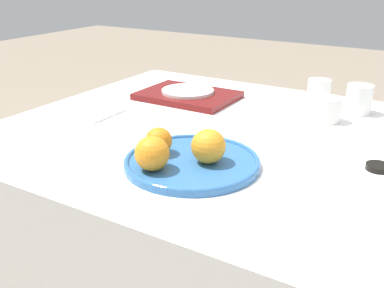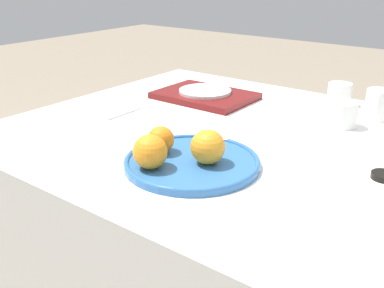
{
  "view_description": "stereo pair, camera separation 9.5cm",
  "coord_description": "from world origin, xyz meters",
  "px_view_note": "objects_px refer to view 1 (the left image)",
  "views": [
    {
      "loc": [
        0.44,
        -0.98,
        1.17
      ],
      "look_at": [
        -0.02,
        -0.23,
        0.82
      ],
      "focal_mm": 42.0,
      "sensor_mm": 36.0,
      "label": 1
    },
    {
      "loc": [
        0.51,
        -0.93,
        1.17
      ],
      "look_at": [
        -0.02,
        -0.23,
        0.82
      ],
      "focal_mm": 42.0,
      "sensor_mm": 36.0,
      "label": 2
    }
  ],
  "objects_px": {
    "orange_2": "(159,141)",
    "napkin": "(97,113)",
    "cup_0": "(319,90)",
    "side_plate": "(188,91)",
    "soy_dish": "(378,167)",
    "serving_tray": "(188,96)",
    "cup_1": "(328,109)",
    "fruit_platter": "(192,162)",
    "orange_0": "(208,146)",
    "orange_1": "(152,153)",
    "cup_2": "(359,99)"
  },
  "relations": [
    {
      "from": "napkin",
      "to": "side_plate",
      "type": "bearing_deg",
      "value": 63.1
    },
    {
      "from": "orange_1",
      "to": "soy_dish",
      "type": "relative_size",
      "value": 1.39
    },
    {
      "from": "serving_tray",
      "to": "soy_dish",
      "type": "relative_size",
      "value": 5.76
    },
    {
      "from": "soy_dish",
      "to": "orange_2",
      "type": "bearing_deg",
      "value": -155.96
    },
    {
      "from": "orange_0",
      "to": "orange_1",
      "type": "relative_size",
      "value": 1.03
    },
    {
      "from": "side_plate",
      "to": "cup_0",
      "type": "bearing_deg",
      "value": 27.54
    },
    {
      "from": "orange_1",
      "to": "soy_dish",
      "type": "bearing_deg",
      "value": 34.15
    },
    {
      "from": "cup_1",
      "to": "cup_2",
      "type": "height_order",
      "value": "cup_2"
    },
    {
      "from": "orange_2",
      "to": "napkin",
      "type": "bearing_deg",
      "value": 153.53
    },
    {
      "from": "orange_1",
      "to": "side_plate",
      "type": "distance_m",
      "value": 0.57
    },
    {
      "from": "serving_tray",
      "to": "cup_2",
      "type": "distance_m",
      "value": 0.52
    },
    {
      "from": "orange_2",
      "to": "side_plate",
      "type": "relative_size",
      "value": 0.36
    },
    {
      "from": "orange_2",
      "to": "cup_2",
      "type": "height_order",
      "value": "cup_2"
    },
    {
      "from": "fruit_platter",
      "to": "napkin",
      "type": "height_order",
      "value": "fruit_platter"
    },
    {
      "from": "orange_0",
      "to": "soy_dish",
      "type": "height_order",
      "value": "orange_0"
    },
    {
      "from": "fruit_platter",
      "to": "napkin",
      "type": "distance_m",
      "value": 0.45
    },
    {
      "from": "cup_0",
      "to": "cup_1",
      "type": "relative_size",
      "value": 1.0
    },
    {
      "from": "cup_0",
      "to": "side_plate",
      "type": "bearing_deg",
      "value": -152.46
    },
    {
      "from": "fruit_platter",
      "to": "orange_1",
      "type": "height_order",
      "value": "orange_1"
    },
    {
      "from": "soy_dish",
      "to": "cup_1",
      "type": "bearing_deg",
      "value": 124.8
    },
    {
      "from": "orange_2",
      "to": "serving_tray",
      "type": "height_order",
      "value": "orange_2"
    },
    {
      "from": "side_plate",
      "to": "soy_dish",
      "type": "height_order",
      "value": "side_plate"
    },
    {
      "from": "serving_tray",
      "to": "soy_dish",
      "type": "height_order",
      "value": "serving_tray"
    },
    {
      "from": "side_plate",
      "to": "napkin",
      "type": "bearing_deg",
      "value": -116.9
    },
    {
      "from": "cup_2",
      "to": "napkin",
      "type": "height_order",
      "value": "cup_2"
    },
    {
      "from": "side_plate",
      "to": "cup_1",
      "type": "height_order",
      "value": "cup_1"
    },
    {
      "from": "orange_2",
      "to": "napkin",
      "type": "relative_size",
      "value": 0.44
    },
    {
      "from": "serving_tray",
      "to": "side_plate",
      "type": "xyz_separation_m",
      "value": [
        0.0,
        0.0,
        0.02
      ]
    },
    {
      "from": "orange_2",
      "to": "cup_0",
      "type": "relative_size",
      "value": 0.85
    },
    {
      "from": "side_plate",
      "to": "cup_2",
      "type": "relative_size",
      "value": 2.0
    },
    {
      "from": "napkin",
      "to": "soy_dish",
      "type": "xyz_separation_m",
      "value": [
        0.76,
        0.02,
        0.0
      ]
    },
    {
      "from": "orange_1",
      "to": "cup_1",
      "type": "relative_size",
      "value": 1.0
    },
    {
      "from": "orange_2",
      "to": "cup_0",
      "type": "bearing_deg",
      "value": 74.84
    },
    {
      "from": "serving_tray",
      "to": "cup_1",
      "type": "bearing_deg",
      "value": 1.15
    },
    {
      "from": "cup_0",
      "to": "cup_2",
      "type": "bearing_deg",
      "value": -25.88
    },
    {
      "from": "fruit_platter",
      "to": "orange_1",
      "type": "relative_size",
      "value": 4.09
    },
    {
      "from": "fruit_platter",
      "to": "soy_dish",
      "type": "bearing_deg",
      "value": 27.92
    },
    {
      "from": "orange_0",
      "to": "cup_1",
      "type": "bearing_deg",
      "value": 72.9
    },
    {
      "from": "cup_1",
      "to": "soy_dish",
      "type": "xyz_separation_m",
      "value": [
        0.18,
        -0.26,
        -0.03
      ]
    },
    {
      "from": "orange_1",
      "to": "cup_0",
      "type": "distance_m",
      "value": 0.72
    },
    {
      "from": "orange_0",
      "to": "serving_tray",
      "type": "distance_m",
      "value": 0.53
    },
    {
      "from": "side_plate",
      "to": "cup_0",
      "type": "relative_size",
      "value": 2.34
    },
    {
      "from": "fruit_platter",
      "to": "orange_0",
      "type": "distance_m",
      "value": 0.05
    },
    {
      "from": "side_plate",
      "to": "napkin",
      "type": "height_order",
      "value": "side_plate"
    },
    {
      "from": "side_plate",
      "to": "cup_1",
      "type": "bearing_deg",
      "value": 1.15
    },
    {
      "from": "fruit_platter",
      "to": "soy_dish",
      "type": "xyz_separation_m",
      "value": [
        0.35,
        0.18,
        -0.0
      ]
    },
    {
      "from": "fruit_platter",
      "to": "napkin",
      "type": "bearing_deg",
      "value": 159.04
    },
    {
      "from": "serving_tray",
      "to": "cup_2",
      "type": "relative_size",
      "value": 3.56
    },
    {
      "from": "fruit_platter",
      "to": "orange_0",
      "type": "xyz_separation_m",
      "value": [
        0.04,
        0.01,
        0.04
      ]
    },
    {
      "from": "fruit_platter",
      "to": "orange_2",
      "type": "bearing_deg",
      "value": -174.98
    }
  ]
}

